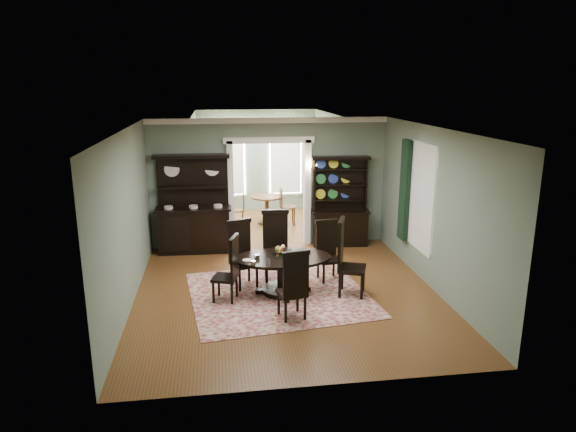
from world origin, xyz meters
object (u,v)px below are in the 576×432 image
dining_table (283,268)px  parlor_table (267,206)px  welsh_dresser (340,213)px  sideboard (194,218)px

dining_table → parlor_table: parlor_table is taller
welsh_dresser → parlor_table: bearing=131.9°
dining_table → parlor_table: (0.18, 4.77, 0.02)m
dining_table → parlor_table: size_ratio=2.11×
dining_table → sideboard: sideboard is taller
dining_table → welsh_dresser: bearing=58.0°
welsh_dresser → sideboard: bearing=-174.2°
welsh_dresser → parlor_table: 2.58m
sideboard → parlor_table: bearing=49.8°
dining_table → welsh_dresser: size_ratio=0.84×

